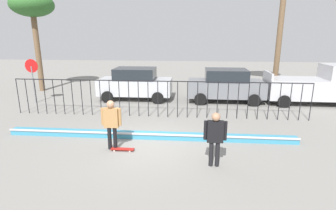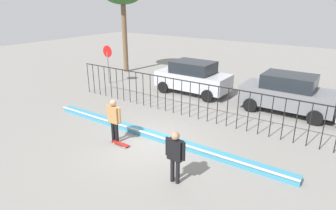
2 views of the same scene
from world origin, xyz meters
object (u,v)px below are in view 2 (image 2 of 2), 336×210
skateboard (120,144)px  parked_car_silver (193,77)px  parked_car_gray (288,93)px  stop_sign (108,59)px  camera_operator (175,153)px  skateboarder (114,117)px

skateboard → parked_car_silver: 7.45m
parked_car_silver → parked_car_gray: (5.34, -0.08, 0.00)m
stop_sign → camera_operator: bearing=-35.1°
skateboarder → camera_operator: size_ratio=1.03×
parked_car_silver → camera_operator: bearing=-60.8°
skateboard → parked_car_gray: 8.47m
camera_operator → parked_car_silver: bearing=-23.2°
skateboard → skateboarder: bearing=166.8°
skateboarder → stop_sign: size_ratio=0.70×
skateboarder → parked_car_gray: (4.65, 7.13, -0.07)m
parked_car_silver → parked_car_gray: size_ratio=1.00×
camera_operator → stop_sign: bearing=5.0°
skateboard → stop_sign: (-6.66, 6.01, 1.56)m
skateboarder → parked_car_silver: size_ratio=0.40×
skateboarder → camera_operator: (3.40, -0.92, -0.03)m
stop_sign → skateboarder: bearing=-43.1°
skateboarder → parked_car_silver: parked_car_silver is taller
parked_car_gray → skateboard: bearing=-123.6°
skateboard → camera_operator: bearing=-11.1°
parked_car_silver → stop_sign: stop_sign is taller
skateboarder → skateboard: (0.37, -0.11, -0.98)m
skateboarder → camera_operator: bearing=-21.0°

